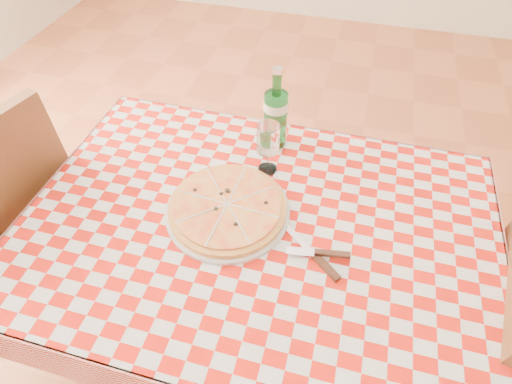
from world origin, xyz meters
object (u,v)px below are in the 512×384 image
Objects in this scene: pizza_plate at (227,207)px; water_bottle at (276,109)px; dining_table at (257,244)px; wine_glass at (268,149)px; chair_far at (8,221)px.

water_bottle reaches higher than pizza_plate.
water_bottle is (-0.03, 0.34, 0.24)m from dining_table.
wine_glass is (0.07, 0.19, 0.06)m from pizza_plate.
wine_glass is at bearing -147.44° from chair_far.
pizza_plate is 0.35m from water_bottle.
dining_table is 7.04× the size of wine_glass.
chair_far is (-0.86, -0.07, -0.09)m from dining_table.
chair_far reaches higher than dining_table.
pizza_plate is at bearing 169.07° from dining_table.
dining_table is at bearing -10.93° from pizza_plate.
wine_glass is at bearing 96.75° from dining_table.
dining_table is 0.15m from pizza_plate.
chair_far is at bearing -161.51° from wine_glass.
pizza_plate is at bearing -159.73° from chair_far.
pizza_plate is 2.05× the size of wine_glass.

